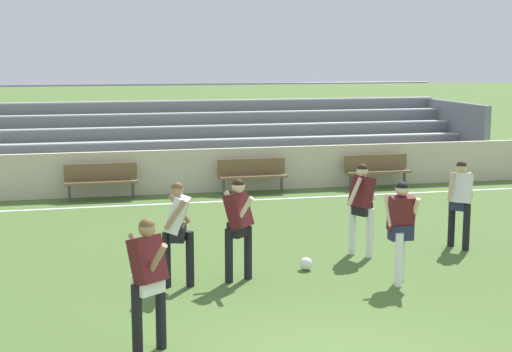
{
  "coord_description": "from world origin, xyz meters",
  "views": [
    {
      "loc": [
        -2.79,
        -7.87,
        3.61
      ],
      "look_at": [
        0.44,
        5.87,
        1.35
      ],
      "focal_mm": 53.57,
      "sensor_mm": 36.0,
      "label": 1
    }
  ],
  "objects_px": {
    "player_dark_dropping_back": "(238,221)",
    "soccer_ball": "(306,264)",
    "bench_near_wall_gap": "(252,172)",
    "bench_centre_sideline": "(101,178)",
    "player_white_overlapping": "(178,225)",
    "player_dark_wide_left": "(362,201)",
    "player_dark_deep_cover": "(401,224)",
    "player_white_wide_right": "(460,197)",
    "bench_far_right": "(377,168)",
    "player_dark_pressing_high": "(148,273)",
    "bleacher_stand": "(152,138)"
  },
  "relations": [
    {
      "from": "player_dark_wide_left",
      "to": "player_white_wide_right",
      "type": "xyz_separation_m",
      "value": [
        1.98,
        0.09,
        -0.02
      ]
    },
    {
      "from": "soccer_ball",
      "to": "player_dark_wide_left",
      "type": "bearing_deg",
      "value": 28.45
    },
    {
      "from": "player_dark_wide_left",
      "to": "player_dark_pressing_high",
      "type": "distance_m",
      "value": 5.53
    },
    {
      "from": "player_dark_dropping_back",
      "to": "player_white_overlapping",
      "type": "height_order",
      "value": "player_white_overlapping"
    },
    {
      "from": "bench_far_right",
      "to": "player_white_wide_right",
      "type": "distance_m",
      "value": 6.57
    },
    {
      "from": "bench_centre_sideline",
      "to": "player_dark_dropping_back",
      "type": "bearing_deg",
      "value": -75.83
    },
    {
      "from": "player_dark_deep_cover",
      "to": "player_dark_dropping_back",
      "type": "height_order",
      "value": "player_dark_dropping_back"
    },
    {
      "from": "bleacher_stand",
      "to": "player_dark_deep_cover",
      "type": "height_order",
      "value": "bleacher_stand"
    },
    {
      "from": "player_dark_deep_cover",
      "to": "player_dark_wide_left",
      "type": "bearing_deg",
      "value": 89.75
    },
    {
      "from": "player_dark_dropping_back",
      "to": "soccer_ball",
      "type": "height_order",
      "value": "player_dark_dropping_back"
    },
    {
      "from": "bench_far_right",
      "to": "player_dark_wide_left",
      "type": "bearing_deg",
      "value": -114.37
    },
    {
      "from": "bench_near_wall_gap",
      "to": "bench_centre_sideline",
      "type": "height_order",
      "value": "same"
    },
    {
      "from": "player_white_overlapping",
      "to": "player_dark_pressing_high",
      "type": "relative_size",
      "value": 1.0
    },
    {
      "from": "bench_near_wall_gap",
      "to": "bench_far_right",
      "type": "relative_size",
      "value": 1.0
    },
    {
      "from": "player_dark_deep_cover",
      "to": "player_dark_pressing_high",
      "type": "xyz_separation_m",
      "value": [
        -4.14,
        -1.93,
        0.02
      ]
    },
    {
      "from": "bench_near_wall_gap",
      "to": "player_white_wide_right",
      "type": "bearing_deg",
      "value": -69.07
    },
    {
      "from": "bench_far_right",
      "to": "player_dark_dropping_back",
      "type": "xyz_separation_m",
      "value": [
        -5.44,
        -7.57,
        0.44
      ]
    },
    {
      "from": "bench_far_right",
      "to": "player_dark_deep_cover",
      "type": "bearing_deg",
      "value": -109.77
    },
    {
      "from": "player_white_overlapping",
      "to": "soccer_ball",
      "type": "bearing_deg",
      "value": 10.95
    },
    {
      "from": "player_white_overlapping",
      "to": "player_dark_wide_left",
      "type": "bearing_deg",
      "value": 17.65
    },
    {
      "from": "bench_centre_sideline",
      "to": "bench_far_right",
      "type": "bearing_deg",
      "value": 0.0
    },
    {
      "from": "bench_near_wall_gap",
      "to": "player_dark_wide_left",
      "type": "height_order",
      "value": "player_dark_wide_left"
    },
    {
      "from": "bleacher_stand",
      "to": "player_white_overlapping",
      "type": "height_order",
      "value": "bleacher_stand"
    },
    {
      "from": "bench_far_right",
      "to": "player_dark_wide_left",
      "type": "xyz_separation_m",
      "value": [
        -2.98,
        -6.57,
        0.46
      ]
    },
    {
      "from": "player_dark_dropping_back",
      "to": "soccer_ball",
      "type": "xyz_separation_m",
      "value": [
        1.23,
        0.33,
        -0.88
      ]
    },
    {
      "from": "player_dark_dropping_back",
      "to": "player_white_overlapping",
      "type": "relative_size",
      "value": 1.0
    },
    {
      "from": "player_dark_wide_left",
      "to": "soccer_ball",
      "type": "xyz_separation_m",
      "value": [
        -1.23,
        -0.67,
        -0.89
      ]
    },
    {
      "from": "player_dark_deep_cover",
      "to": "player_dark_dropping_back",
      "type": "xyz_separation_m",
      "value": [
        -2.46,
        0.73,
        0.02
      ]
    },
    {
      "from": "bench_far_right",
      "to": "player_white_overlapping",
      "type": "distance_m",
      "value": 10.02
    },
    {
      "from": "player_dark_wide_left",
      "to": "player_white_overlapping",
      "type": "height_order",
      "value": "player_dark_wide_left"
    },
    {
      "from": "bleacher_stand",
      "to": "player_dark_pressing_high",
      "type": "height_order",
      "value": "bleacher_stand"
    },
    {
      "from": "player_dark_deep_cover",
      "to": "soccer_ball",
      "type": "distance_m",
      "value": 1.84
    },
    {
      "from": "bench_centre_sideline",
      "to": "player_dark_wide_left",
      "type": "xyz_separation_m",
      "value": [
        4.38,
        -6.57,
        0.46
      ]
    },
    {
      "from": "player_white_wide_right",
      "to": "player_dark_dropping_back",
      "type": "bearing_deg",
      "value": -166.24
    },
    {
      "from": "bench_centre_sideline",
      "to": "player_dark_pressing_high",
      "type": "distance_m",
      "value": 10.25
    },
    {
      "from": "bleacher_stand",
      "to": "player_dark_wide_left",
      "type": "distance_m",
      "value": 10.64
    },
    {
      "from": "player_dark_dropping_back",
      "to": "bench_far_right",
      "type": "bearing_deg",
      "value": 54.29
    },
    {
      "from": "player_dark_pressing_high",
      "to": "bench_centre_sideline",
      "type": "bearing_deg",
      "value": 91.31
    },
    {
      "from": "player_white_wide_right",
      "to": "bench_near_wall_gap",
      "type": "bearing_deg",
      "value": 110.93
    },
    {
      "from": "player_dark_deep_cover",
      "to": "player_white_overlapping",
      "type": "bearing_deg",
      "value": 169.56
    },
    {
      "from": "bench_near_wall_gap",
      "to": "bench_centre_sideline",
      "type": "bearing_deg",
      "value": 180.0
    },
    {
      "from": "bench_near_wall_gap",
      "to": "soccer_ball",
      "type": "height_order",
      "value": "bench_near_wall_gap"
    },
    {
      "from": "bench_centre_sideline",
      "to": "player_white_overlapping",
      "type": "distance_m",
      "value": 7.74
    },
    {
      "from": "player_white_wide_right",
      "to": "player_dark_dropping_back",
      "type": "relative_size",
      "value": 1.0
    },
    {
      "from": "bleacher_stand",
      "to": "bench_far_right",
      "type": "height_order",
      "value": "bleacher_stand"
    },
    {
      "from": "bench_far_right",
      "to": "player_dark_wide_left",
      "type": "distance_m",
      "value": 7.23
    },
    {
      "from": "player_dark_deep_cover",
      "to": "player_white_wide_right",
      "type": "height_order",
      "value": "player_white_wide_right"
    },
    {
      "from": "player_white_wide_right",
      "to": "soccer_ball",
      "type": "xyz_separation_m",
      "value": [
        -3.22,
        -0.76,
        -0.87
      ]
    },
    {
      "from": "player_dark_deep_cover",
      "to": "player_dark_pressing_high",
      "type": "height_order",
      "value": "player_dark_pressing_high"
    },
    {
      "from": "bleacher_stand",
      "to": "player_white_overlapping",
      "type": "bearing_deg",
      "value": -93.66
    }
  ]
}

